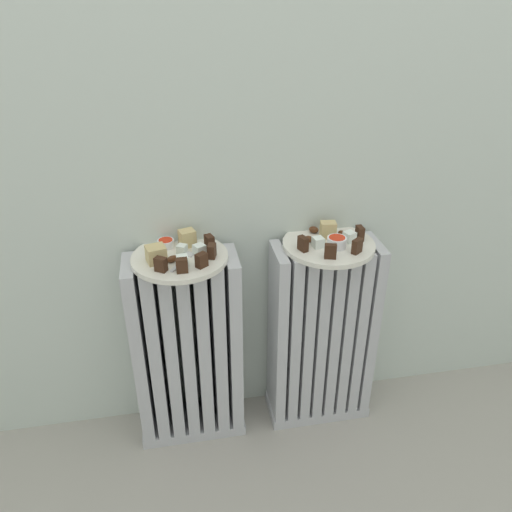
% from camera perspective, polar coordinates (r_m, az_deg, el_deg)
% --- Properties ---
extents(ground_plane, '(6.00, 6.00, 0.00)m').
position_cam_1_polar(ground_plane, '(1.38, 2.34, -26.07)').
color(ground_plane, gray).
extents(radiator_left, '(0.29, 0.13, 0.55)m').
position_cam_1_polar(radiator_left, '(1.36, -7.80, -10.78)').
color(radiator_left, '#B2B2B7').
rests_on(radiator_left, ground_plane).
extents(radiator_right, '(0.29, 0.13, 0.55)m').
position_cam_1_polar(radiator_right, '(1.41, 7.47, -9.05)').
color(radiator_right, '#B2B2B7').
rests_on(radiator_right, ground_plane).
extents(plate_left, '(0.23, 0.23, 0.01)m').
position_cam_1_polar(plate_left, '(1.20, -8.70, -0.19)').
color(plate_left, silver).
rests_on(plate_left, radiator_left).
extents(plate_right, '(0.23, 0.23, 0.01)m').
position_cam_1_polar(plate_right, '(1.26, 8.29, 1.30)').
color(plate_right, silver).
rests_on(plate_right, radiator_right).
extents(dark_cake_slice_left_0, '(0.03, 0.03, 0.03)m').
position_cam_1_polar(dark_cake_slice_left_0, '(1.13, -10.82, -0.95)').
color(dark_cake_slice_left_0, '#382114').
rests_on(dark_cake_slice_left_0, plate_left).
extents(dark_cake_slice_left_1, '(0.03, 0.02, 0.03)m').
position_cam_1_polar(dark_cake_slice_left_1, '(1.12, -8.47, -1.08)').
color(dark_cake_slice_left_1, '#382114').
rests_on(dark_cake_slice_left_1, plate_left).
extents(dark_cake_slice_left_2, '(0.03, 0.03, 0.03)m').
position_cam_1_polar(dark_cake_slice_left_2, '(1.13, -6.24, -0.48)').
color(dark_cake_slice_left_2, '#382114').
rests_on(dark_cake_slice_left_2, plate_left).
extents(dark_cake_slice_left_3, '(0.02, 0.03, 0.03)m').
position_cam_1_polar(dark_cake_slice_left_3, '(1.17, -5.07, 0.57)').
color(dark_cake_slice_left_3, '#382114').
rests_on(dark_cake_slice_left_3, plate_left).
extents(dark_cake_slice_left_4, '(0.03, 0.03, 0.03)m').
position_cam_1_polar(dark_cake_slice_left_4, '(1.21, -5.34, 1.62)').
color(dark_cake_slice_left_4, '#382114').
rests_on(dark_cake_slice_left_4, plate_left).
extents(marble_cake_slice_left_0, '(0.04, 0.04, 0.04)m').
position_cam_1_polar(marble_cake_slice_left_0, '(1.23, -7.85, 2.05)').
color(marble_cake_slice_left_0, tan).
rests_on(marble_cake_slice_left_0, plate_left).
extents(marble_cake_slice_left_1, '(0.05, 0.05, 0.04)m').
position_cam_1_polar(marble_cake_slice_left_1, '(1.17, -11.34, 0.20)').
color(marble_cake_slice_left_1, tan).
rests_on(marble_cake_slice_left_1, plate_left).
extents(turkish_delight_left_0, '(0.03, 0.03, 0.02)m').
position_cam_1_polar(turkish_delight_left_0, '(1.20, -8.46, 0.78)').
color(turkish_delight_left_0, white).
rests_on(turkish_delight_left_0, plate_left).
extents(turkish_delight_left_1, '(0.03, 0.03, 0.02)m').
position_cam_1_polar(turkish_delight_left_1, '(1.19, -6.48, 0.73)').
color(turkish_delight_left_1, white).
rests_on(turkish_delight_left_1, plate_left).
extents(turkish_delight_left_2, '(0.03, 0.03, 0.03)m').
position_cam_1_polar(turkish_delight_left_2, '(1.14, -8.41, -0.57)').
color(turkish_delight_left_2, white).
rests_on(turkish_delight_left_2, plate_left).
extents(medjool_date_left_0, '(0.03, 0.03, 0.02)m').
position_cam_1_polar(medjool_date_left_0, '(1.17, -9.55, -0.34)').
color(medjool_date_left_0, '#4C2814').
rests_on(medjool_date_left_0, plate_left).
extents(medjool_date_left_1, '(0.03, 0.02, 0.02)m').
position_cam_1_polar(medjool_date_left_1, '(1.16, -6.16, -0.17)').
color(medjool_date_left_1, '#4C2814').
rests_on(medjool_date_left_1, plate_left).
extents(jam_bowl_left, '(0.04, 0.04, 0.02)m').
position_cam_1_polar(jam_bowl_left, '(1.24, -10.26, 1.48)').
color(jam_bowl_left, white).
rests_on(jam_bowl_left, plate_left).
extents(dark_cake_slice_right_0, '(0.02, 0.03, 0.04)m').
position_cam_1_polar(dark_cake_slice_right_0, '(1.20, 5.39, 1.40)').
color(dark_cake_slice_right_0, '#382114').
rests_on(dark_cake_slice_right_0, plate_right).
extents(dark_cake_slice_right_1, '(0.03, 0.02, 0.04)m').
position_cam_1_polar(dark_cake_slice_right_1, '(1.18, 8.50, 0.53)').
color(dark_cake_slice_right_1, '#382114').
rests_on(dark_cake_slice_right_1, plate_right).
extents(dark_cake_slice_right_2, '(0.03, 0.03, 0.04)m').
position_cam_1_polar(dark_cake_slice_right_2, '(1.21, 11.48, 1.11)').
color(dark_cake_slice_right_2, '#382114').
rests_on(dark_cake_slice_right_2, plate_right).
extents(dark_cake_slice_right_3, '(0.02, 0.03, 0.04)m').
position_cam_1_polar(dark_cake_slice_right_3, '(1.27, 11.77, 2.56)').
color(dark_cake_slice_right_3, '#382114').
rests_on(dark_cake_slice_right_3, plate_right).
extents(marble_cake_slice_right_0, '(0.04, 0.03, 0.04)m').
position_cam_1_polar(marble_cake_slice_right_0, '(1.27, 8.23, 2.99)').
color(marble_cake_slice_right_0, tan).
rests_on(marble_cake_slice_right_0, plate_right).
extents(turkish_delight_right_0, '(0.03, 0.03, 0.03)m').
position_cam_1_polar(turkish_delight_right_0, '(1.22, 7.11, 1.56)').
color(turkish_delight_right_0, white).
rests_on(turkish_delight_right_0, plate_right).
extents(turkish_delight_right_1, '(0.03, 0.03, 0.03)m').
position_cam_1_polar(turkish_delight_right_1, '(1.26, 10.63, 2.17)').
color(turkish_delight_right_1, white).
rests_on(turkish_delight_right_1, plate_right).
extents(medjool_date_right_0, '(0.03, 0.03, 0.02)m').
position_cam_1_polar(medjool_date_right_0, '(1.29, 6.62, 3.00)').
color(medjool_date_right_0, '#4C2814').
rests_on(medjool_date_right_0, plate_right).
extents(medjool_date_right_1, '(0.03, 0.03, 0.01)m').
position_cam_1_polar(medjool_date_right_1, '(1.31, 8.22, 3.15)').
color(medjool_date_right_1, '#4C2814').
rests_on(medjool_date_right_1, plate_right).
extents(medjool_date_right_2, '(0.03, 0.03, 0.02)m').
position_cam_1_polar(medjool_date_right_2, '(1.25, 6.12, 1.92)').
color(medjool_date_right_2, '#4C2814').
rests_on(medjool_date_right_2, plate_right).
extents(medjool_date_right_3, '(0.02, 0.03, 0.02)m').
position_cam_1_polar(medjool_date_right_3, '(1.28, 9.74, 2.52)').
color(medjool_date_right_3, '#4C2814').
rests_on(medjool_date_right_3, plate_right).
extents(jam_bowl_right, '(0.05, 0.05, 0.03)m').
position_cam_1_polar(jam_bowl_right, '(1.23, 9.21, 1.63)').
color(jam_bowl_right, white).
rests_on(jam_bowl_right, plate_right).
extents(fork, '(0.06, 0.09, 0.00)m').
position_cam_1_polar(fork, '(1.17, -8.29, -0.45)').
color(fork, silver).
rests_on(fork, plate_left).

